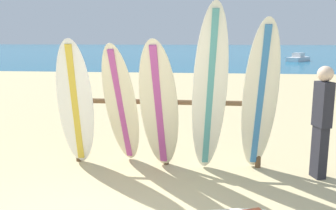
# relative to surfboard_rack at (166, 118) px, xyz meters

# --- Properties ---
(ocean_water) EXTENTS (120.00, 80.00, 0.01)m
(ocean_water) POSITION_rel_surfboard_rack_xyz_m (-0.39, 55.37, -0.76)
(ocean_water) COLOR #196B93
(ocean_water) RESTS_ON ground
(surfboard_rack) EXTENTS (3.03, 0.09, 1.18)m
(surfboard_rack) POSITION_rel_surfboard_rack_xyz_m (0.00, 0.00, 0.00)
(surfboard_rack) COLOR brown
(surfboard_rack) RESTS_ON ground
(surfboard_leaning_far_left) EXTENTS (0.60, 0.62, 2.04)m
(surfboard_leaning_far_left) POSITION_rel_surfboard_rack_xyz_m (-1.38, -0.27, 0.25)
(surfboard_leaning_far_left) COLOR white
(surfboard_leaning_far_left) RESTS_ON ground
(surfboard_leaning_left) EXTENTS (0.55, 1.03, 1.98)m
(surfboard_leaning_left) POSITION_rel_surfboard_rack_xyz_m (-0.66, -0.27, 0.22)
(surfboard_leaning_left) COLOR beige
(surfboard_leaning_left) RESTS_ON ground
(surfboard_leaning_center_left) EXTENTS (0.64, 0.89, 2.04)m
(surfboard_leaning_center_left) POSITION_rel_surfboard_rack_xyz_m (-0.06, -0.41, 0.25)
(surfboard_leaning_center_left) COLOR beige
(surfboard_leaning_center_left) RESTS_ON ground
(surfboard_leaning_center) EXTENTS (0.62, 0.86, 2.52)m
(surfboard_leaning_center) POSITION_rel_surfboard_rack_xyz_m (0.68, -0.43, 0.49)
(surfboard_leaning_center) COLOR white
(surfboard_leaning_center) RESTS_ON ground
(surfboard_leaning_center_right) EXTENTS (0.49, 0.99, 2.31)m
(surfboard_leaning_center_right) POSITION_rel_surfboard_rack_xyz_m (1.39, -0.42, 0.39)
(surfboard_leaning_center_right) COLOR silver
(surfboard_leaning_center_right) RESTS_ON ground
(beachgoer_standing) EXTENTS (0.24, 0.30, 1.64)m
(beachgoer_standing) POSITION_rel_surfboard_rack_xyz_m (2.29, -0.34, 0.14)
(beachgoer_standing) COLOR #26262D
(beachgoer_standing) RESTS_ON ground
(small_boat_offshore) EXTENTS (2.44, 2.80, 0.71)m
(small_boat_offshore) POSITION_rel_surfboard_rack_xyz_m (8.57, 26.80, -0.51)
(small_boat_offshore) COLOR silver
(small_boat_offshore) RESTS_ON ocean_water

